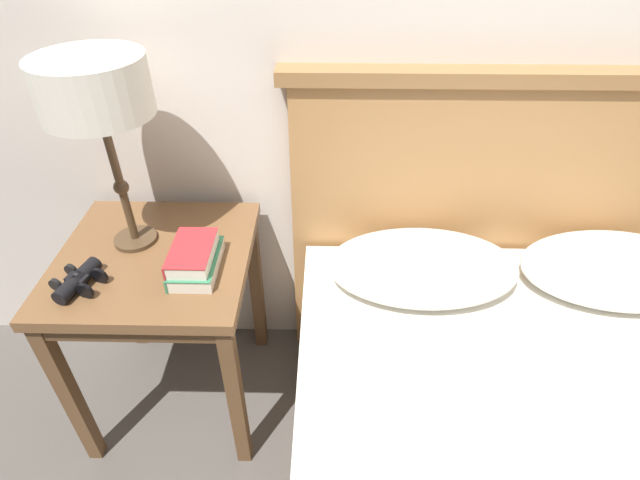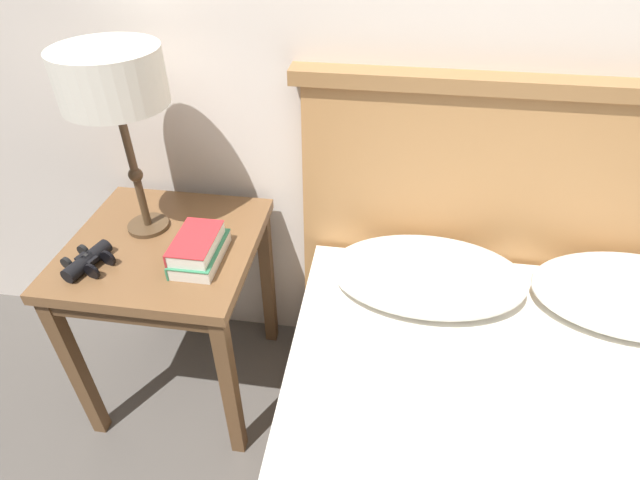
{
  "view_description": "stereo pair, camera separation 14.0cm",
  "coord_description": "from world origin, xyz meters",
  "px_view_note": "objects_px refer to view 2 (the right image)",
  "views": [
    {
      "loc": [
        -0.15,
        -0.59,
        1.63
      ],
      "look_at": [
        -0.17,
        0.53,
        0.78
      ],
      "focal_mm": 28.0,
      "sensor_mm": 36.0,
      "label": 1
    },
    {
      "loc": [
        -0.01,
        -0.58,
        1.63
      ],
      "look_at": [
        -0.17,
        0.53,
        0.78
      ],
      "focal_mm": 28.0,
      "sensor_mm": 36.0,
      "label": 2
    }
  ],
  "objects_px": {
    "nightstand": "(168,264)",
    "book_on_nightstand": "(199,254)",
    "binoculars_pair": "(88,261)",
    "book_stacked_on_top": "(195,243)",
    "table_lamp": "(112,83)"
  },
  "relations": [
    {
      "from": "binoculars_pair",
      "to": "book_stacked_on_top",
      "type": "bearing_deg",
      "value": 13.94
    },
    {
      "from": "table_lamp",
      "to": "binoculars_pair",
      "type": "distance_m",
      "value": 0.51
    },
    {
      "from": "book_on_nightstand",
      "to": "binoculars_pair",
      "type": "height_order",
      "value": "binoculars_pair"
    },
    {
      "from": "table_lamp",
      "to": "book_on_nightstand",
      "type": "bearing_deg",
      "value": -31.01
    },
    {
      "from": "table_lamp",
      "to": "book_stacked_on_top",
      "type": "xyz_separation_m",
      "value": [
        0.22,
        -0.14,
        -0.41
      ]
    },
    {
      "from": "book_stacked_on_top",
      "to": "binoculars_pair",
      "type": "xyz_separation_m",
      "value": [
        -0.31,
        -0.08,
        -0.04
      ]
    },
    {
      "from": "nightstand",
      "to": "book_on_nightstand",
      "type": "bearing_deg",
      "value": -24.08
    },
    {
      "from": "nightstand",
      "to": "binoculars_pair",
      "type": "relative_size",
      "value": 4.12
    },
    {
      "from": "nightstand",
      "to": "book_on_nightstand",
      "type": "height_order",
      "value": "book_on_nightstand"
    },
    {
      "from": "book_stacked_on_top",
      "to": "book_on_nightstand",
      "type": "bearing_deg",
      "value": 41.94
    },
    {
      "from": "nightstand",
      "to": "book_on_nightstand",
      "type": "distance_m",
      "value": 0.2
    },
    {
      "from": "table_lamp",
      "to": "book_on_nightstand",
      "type": "height_order",
      "value": "table_lamp"
    },
    {
      "from": "book_on_nightstand",
      "to": "book_stacked_on_top",
      "type": "distance_m",
      "value": 0.04
    },
    {
      "from": "binoculars_pair",
      "to": "nightstand",
      "type": "bearing_deg",
      "value": 42.04
    },
    {
      "from": "table_lamp",
      "to": "book_stacked_on_top",
      "type": "distance_m",
      "value": 0.49
    }
  ]
}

